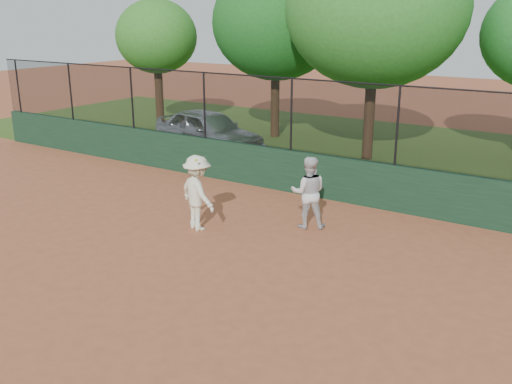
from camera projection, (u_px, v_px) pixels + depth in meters
The scene contains 10 objects.
ground at pixel (161, 272), 11.17m from camera, with size 80.00×80.00×0.00m, color #A65635.
back_wall at pixel (306, 174), 15.80m from camera, with size 26.00×0.20×1.20m, color #1A3A23.
grass_strip at pixel (383, 152), 20.80m from camera, with size 36.00×12.00×0.01m, color #2F4C17.
parked_car at pixel (208, 131), 20.54m from camera, with size 1.86×4.61×1.57m, color #B0B5BA.
player_second at pixel (308, 192), 13.27m from camera, with size 0.84×0.65×1.72m, color silver.
player_main at pixel (198, 193), 13.15m from camera, with size 1.30×1.00×1.80m.
fence_assembly at pixel (307, 115), 15.33m from camera, with size 26.00×0.06×2.00m.
tree_0 at pixel (156, 37), 24.31m from camera, with size 3.61×3.28×5.48m.
tree_1 at pixel (276, 23), 22.18m from camera, with size 5.15×4.68×6.73m.
tree_2 at pixel (376, 8), 18.43m from camera, with size 6.02×5.48×7.63m.
Camera 1 is at (7.09, -7.56, 4.84)m, focal length 40.00 mm.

